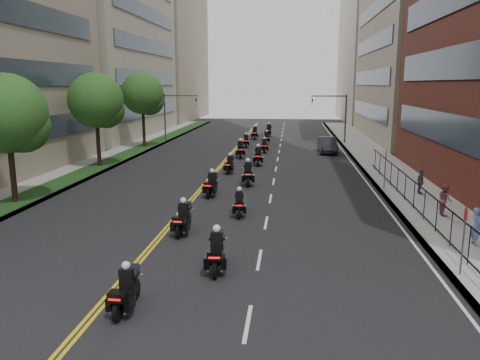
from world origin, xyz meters
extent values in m
plane|color=black|center=(0.00, 0.00, 0.00)|extent=(160.00, 160.00, 0.00)
cube|color=gray|center=(12.00, 25.00, 0.07)|extent=(4.00, 90.00, 0.15)
cube|color=gray|center=(-12.00, 25.00, 0.07)|extent=(4.00, 90.00, 0.15)
cube|color=#143513|center=(-11.20, 25.00, 0.17)|extent=(2.00, 90.00, 0.04)
cube|color=#333F4C|center=(13.95, 17.00, 3.50)|extent=(0.12, 25.80, 1.80)
cube|color=#333F4C|center=(13.95, 17.00, 7.50)|extent=(0.12, 25.80, 1.80)
cube|color=gray|center=(21.50, 48.00, 15.00)|extent=(15.00, 28.00, 30.00)
cube|color=#333F4C|center=(13.95, 48.00, 3.50)|extent=(0.12, 24.08, 1.80)
cube|color=#333F4C|center=(13.95, 48.00, 7.50)|extent=(0.12, 24.08, 1.80)
cube|color=#333F4C|center=(13.95, 48.00, 11.50)|extent=(0.12, 24.08, 1.80)
cube|color=#333F4C|center=(13.95, 48.00, 15.50)|extent=(0.12, 24.08, 1.80)
cube|color=gray|center=(21.50, 78.00, 13.00)|extent=(15.00, 28.00, 26.00)
cube|color=#333F4C|center=(-13.95, 17.00, 3.50)|extent=(0.12, 25.80, 1.80)
cube|color=#333F4C|center=(-13.95, 17.00, 7.50)|extent=(0.12, 25.80, 1.80)
cube|color=#333F4C|center=(-13.95, 17.00, 11.50)|extent=(0.12, 25.80, 1.80)
cube|color=gray|center=(-22.00, 48.00, 17.00)|extent=(16.00, 28.00, 34.00)
cube|color=#333F4C|center=(-13.95, 48.00, 3.50)|extent=(0.12, 24.08, 1.80)
cube|color=#333F4C|center=(-13.95, 48.00, 7.50)|extent=(0.12, 24.08, 1.80)
cube|color=#333F4C|center=(-13.95, 48.00, 11.50)|extent=(0.12, 24.08, 1.80)
cube|color=#333F4C|center=(-13.95, 48.00, 15.50)|extent=(0.12, 24.08, 1.80)
cube|color=gray|center=(-22.00, 78.00, 13.00)|extent=(16.00, 28.00, 26.00)
cube|color=black|center=(11.00, 12.00, 1.60)|extent=(0.05, 28.00, 0.05)
cube|color=black|center=(11.00, 12.00, 0.30)|extent=(0.05, 28.00, 0.05)
cylinder|color=#311C15|center=(-11.20, 12.00, 2.42)|extent=(0.32, 0.32, 4.83)
sphere|color=#1C4F1A|center=(-11.20, 12.00, 5.18)|extent=(4.40, 4.40, 4.40)
sphere|color=#1C4F1A|center=(-10.60, 12.40, 4.49)|extent=(3.08, 3.08, 3.08)
cylinder|color=#311C15|center=(-11.20, 24.00, 2.55)|extent=(0.32, 0.32, 5.11)
sphere|color=#1C4F1A|center=(-11.20, 24.00, 5.47)|extent=(4.40, 4.40, 4.40)
sphere|color=#1C4F1A|center=(-10.60, 24.40, 4.75)|extent=(3.08, 3.08, 3.08)
cylinder|color=#311C15|center=(-11.20, 36.00, 2.69)|extent=(0.32, 0.32, 5.39)
sphere|color=#1C4F1A|center=(-11.20, 36.00, 5.78)|extent=(4.40, 4.40, 4.40)
sphere|color=#1C4F1A|center=(-10.60, 36.40, 5.00)|extent=(3.08, 3.08, 3.08)
cylinder|color=#3F3F44|center=(10.50, 42.00, 2.80)|extent=(0.18, 0.18, 5.60)
cylinder|color=#3F3F44|center=(8.50, 42.00, 5.40)|extent=(4.00, 0.14, 0.14)
imported|color=black|center=(6.70, 42.00, 4.60)|extent=(0.16, 0.20, 1.00)
cylinder|color=#3F3F44|center=(-10.50, 42.00, 2.80)|extent=(0.18, 0.18, 5.60)
cylinder|color=#3F3F44|center=(-8.50, 42.00, 5.40)|extent=(4.00, 0.14, 0.14)
imported|color=black|center=(-6.70, 42.00, 4.60)|extent=(0.16, 0.20, 1.00)
cylinder|color=black|center=(-0.55, -0.29, 0.31)|extent=(0.14, 0.62, 0.62)
cylinder|color=black|center=(-0.52, 1.18, 0.31)|extent=(0.14, 0.62, 0.62)
cube|color=black|center=(-0.54, 0.44, 0.57)|extent=(0.41, 1.24, 0.37)
cube|color=silver|center=(-0.54, 0.49, 0.36)|extent=(0.36, 0.51, 0.27)
cube|color=black|center=(-0.55, -0.29, 0.79)|extent=(0.48, 0.40, 0.29)
cube|color=red|center=(-0.56, -0.48, 0.77)|extent=(0.37, 0.04, 0.06)
cube|color=black|center=(-0.54, 0.49, 1.02)|extent=(0.41, 0.27, 0.57)
sphere|color=silver|center=(-0.54, 0.50, 1.41)|extent=(0.27, 0.27, 0.27)
cylinder|color=black|center=(1.76, 3.04, 0.35)|extent=(0.20, 0.70, 0.69)
cylinder|color=black|center=(1.63, 4.66, 0.35)|extent=(0.20, 0.70, 0.69)
cube|color=black|center=(1.69, 3.85, 0.63)|extent=(0.53, 1.40, 0.41)
cube|color=silver|center=(1.69, 3.90, 0.40)|extent=(0.43, 0.59, 0.31)
cube|color=black|center=(1.76, 3.04, 0.88)|extent=(0.56, 0.47, 0.33)
cube|color=red|center=(1.78, 2.82, 0.86)|extent=(0.41, 0.06, 0.07)
cube|color=black|center=(1.69, 3.90, 1.14)|extent=(0.47, 0.32, 0.63)
sphere|color=silver|center=(1.69, 3.91, 1.57)|extent=(0.30, 0.30, 0.30)
cylinder|color=black|center=(-0.54, 7.18, 0.34)|extent=(0.16, 0.68, 0.68)
cylinder|color=black|center=(-0.48, 8.77, 0.34)|extent=(0.16, 0.68, 0.68)
cube|color=black|center=(-0.51, 7.97, 0.62)|extent=(0.47, 1.36, 0.40)
cube|color=silver|center=(-0.51, 8.02, 0.39)|extent=(0.40, 0.56, 0.30)
cube|color=black|center=(-0.54, 7.18, 0.86)|extent=(0.53, 0.44, 0.32)
cube|color=red|center=(-0.55, 6.97, 0.84)|extent=(0.40, 0.04, 0.07)
cube|color=black|center=(-0.51, 8.02, 1.11)|extent=(0.45, 0.29, 0.62)
sphere|color=silver|center=(-0.51, 8.03, 1.53)|extent=(0.29, 0.29, 0.29)
cylinder|color=black|center=(1.80, 10.52, 0.31)|extent=(0.19, 0.62, 0.61)
cylinder|color=black|center=(1.65, 11.95, 0.31)|extent=(0.19, 0.62, 0.61)
cube|color=black|center=(1.73, 11.23, 0.56)|extent=(0.50, 1.25, 0.36)
cube|color=silver|center=(1.72, 11.28, 0.35)|extent=(0.39, 0.53, 0.27)
cube|color=black|center=(1.80, 10.52, 0.78)|extent=(0.51, 0.43, 0.29)
cube|color=red|center=(1.82, 10.33, 0.76)|extent=(0.36, 0.06, 0.06)
cube|color=black|center=(1.72, 11.28, 1.01)|extent=(0.42, 0.29, 0.56)
sphere|color=silver|center=(1.72, 11.29, 1.39)|extent=(0.26, 0.26, 0.26)
cylinder|color=black|center=(-0.49, 14.58, 0.34)|extent=(0.20, 0.69, 0.68)
cylinder|color=black|center=(-0.36, 16.18, 0.34)|extent=(0.20, 0.69, 0.68)
cube|color=black|center=(-0.42, 15.38, 0.62)|extent=(0.53, 1.38, 0.40)
cube|color=silver|center=(-0.42, 15.43, 0.39)|extent=(0.42, 0.58, 0.30)
cube|color=black|center=(-0.49, 14.58, 0.86)|extent=(0.55, 0.46, 0.32)
cube|color=red|center=(-0.51, 14.37, 0.84)|extent=(0.40, 0.06, 0.07)
cube|color=black|center=(-0.42, 15.43, 1.12)|extent=(0.46, 0.32, 0.62)
sphere|color=silver|center=(-0.42, 15.44, 1.55)|extent=(0.29, 0.29, 0.29)
cylinder|color=black|center=(1.58, 18.01, 0.37)|extent=(0.23, 0.75, 0.73)
cylinder|color=black|center=(1.39, 19.73, 0.37)|extent=(0.23, 0.75, 0.73)
cube|color=black|center=(1.48, 18.87, 0.67)|extent=(0.62, 1.50, 0.43)
cube|color=silver|center=(1.48, 18.92, 0.42)|extent=(0.48, 0.64, 0.32)
cube|color=black|center=(1.58, 18.01, 0.93)|extent=(0.61, 0.51, 0.35)
cube|color=red|center=(1.61, 17.78, 0.91)|extent=(0.43, 0.08, 0.08)
cube|color=black|center=(1.48, 18.92, 1.21)|extent=(0.51, 0.35, 0.67)
sphere|color=silver|center=(1.48, 18.93, 1.66)|extent=(0.31, 0.31, 0.31)
cylinder|color=black|center=(-0.33, 22.21, 0.32)|extent=(0.17, 0.64, 0.63)
cylinder|color=black|center=(-0.24, 23.70, 0.32)|extent=(0.17, 0.64, 0.63)
cube|color=black|center=(-0.28, 22.96, 0.58)|extent=(0.47, 1.28, 0.37)
cube|color=silver|center=(-0.28, 23.01, 0.36)|extent=(0.39, 0.53, 0.28)
cube|color=black|center=(-0.33, 22.21, 0.80)|extent=(0.51, 0.42, 0.30)
cube|color=red|center=(-0.35, 22.02, 0.78)|extent=(0.37, 0.05, 0.07)
cube|color=black|center=(-0.28, 23.01, 1.04)|extent=(0.43, 0.29, 0.58)
sphere|color=silver|center=(-0.28, 23.01, 1.44)|extent=(0.27, 0.27, 0.27)
cylinder|color=black|center=(1.67, 25.95, 0.36)|extent=(0.19, 0.73, 0.73)
cylinder|color=black|center=(1.57, 27.66, 0.36)|extent=(0.19, 0.73, 0.73)
cube|color=black|center=(1.62, 26.80, 0.66)|extent=(0.54, 1.46, 0.43)
cube|color=silver|center=(1.62, 26.86, 0.42)|extent=(0.44, 0.61, 0.32)
cube|color=black|center=(1.67, 25.95, 0.92)|extent=(0.58, 0.48, 0.34)
cube|color=red|center=(1.68, 25.73, 0.90)|extent=(0.43, 0.06, 0.07)
cube|color=black|center=(1.62, 26.86, 1.19)|extent=(0.49, 0.33, 0.66)
sphere|color=silver|center=(1.61, 26.87, 1.64)|extent=(0.31, 0.31, 0.31)
cylinder|color=black|center=(-0.18, 29.73, 0.37)|extent=(0.25, 0.75, 0.73)
cylinder|color=black|center=(-0.42, 31.44, 0.37)|extent=(0.25, 0.75, 0.73)
cube|color=black|center=(-0.30, 30.58, 0.67)|extent=(0.65, 1.50, 0.43)
cube|color=silver|center=(-0.31, 30.63, 0.42)|extent=(0.49, 0.64, 0.32)
cube|color=black|center=(-0.18, 29.73, 0.93)|extent=(0.62, 0.53, 0.35)
cube|color=red|center=(-0.15, 29.50, 0.91)|extent=(0.43, 0.09, 0.08)
cube|color=black|center=(-0.31, 30.63, 1.21)|extent=(0.51, 0.36, 0.67)
sphere|color=silver|center=(-0.31, 30.64, 1.66)|extent=(0.31, 0.31, 0.31)
cylinder|color=black|center=(1.82, 33.41, 0.32)|extent=(0.20, 0.65, 0.64)
cylinder|color=black|center=(1.64, 34.89, 0.32)|extent=(0.20, 0.65, 0.64)
cube|color=black|center=(1.73, 34.15, 0.58)|extent=(0.54, 1.30, 0.37)
cube|color=silver|center=(1.73, 34.20, 0.36)|extent=(0.41, 0.55, 0.28)
cube|color=black|center=(1.82, 33.41, 0.80)|extent=(0.53, 0.45, 0.30)
cube|color=red|center=(1.84, 33.21, 0.79)|extent=(0.37, 0.07, 0.07)
cube|color=black|center=(1.73, 34.20, 1.05)|extent=(0.44, 0.31, 0.58)
sphere|color=silver|center=(1.72, 34.21, 1.44)|extent=(0.27, 0.27, 0.27)
cylinder|color=black|center=(-0.40, 37.14, 0.33)|extent=(0.18, 0.66, 0.65)
cylinder|color=black|center=(-0.51, 38.68, 0.33)|extent=(0.18, 0.66, 0.65)
cube|color=black|center=(-0.45, 37.91, 0.60)|extent=(0.50, 1.32, 0.38)
cube|color=silver|center=(-0.46, 37.96, 0.37)|extent=(0.40, 0.55, 0.29)
cube|color=black|center=(-0.40, 37.14, 0.83)|extent=(0.53, 0.44, 0.31)
cube|color=red|center=(-0.39, 36.94, 0.81)|extent=(0.39, 0.06, 0.07)
cube|color=black|center=(-0.46, 37.96, 1.08)|extent=(0.44, 0.30, 0.60)
sphere|color=silver|center=(-0.46, 37.97, 1.48)|extent=(0.28, 0.28, 0.28)
cylinder|color=black|center=(1.64, 40.48, 0.32)|extent=(0.17, 0.64, 0.64)
cylinder|color=black|center=(1.56, 41.97, 0.32)|extent=(0.17, 0.64, 0.64)
cube|color=black|center=(1.60, 41.23, 0.58)|extent=(0.46, 1.28, 0.37)
cube|color=silver|center=(1.60, 41.27, 0.36)|extent=(0.38, 0.53, 0.28)
cube|color=black|center=(1.64, 40.48, 0.80)|extent=(0.51, 0.42, 0.30)
cube|color=red|center=(1.65, 40.28, 0.78)|extent=(0.37, 0.05, 0.07)
cube|color=black|center=(1.60, 41.27, 1.05)|extent=(0.42, 0.28, 0.58)
sphere|color=silver|center=(1.60, 41.28, 1.44)|extent=(0.27, 0.27, 0.27)
cylinder|color=black|center=(-0.03, 44.62, 0.36)|extent=(0.19, 0.73, 0.73)
cylinder|color=black|center=(-0.14, 46.32, 0.36)|extent=(0.19, 0.73, 0.73)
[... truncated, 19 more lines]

